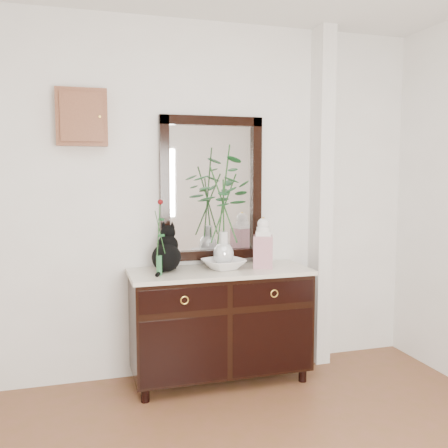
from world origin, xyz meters
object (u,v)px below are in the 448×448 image
object	(u,v)px
ginger_jar	(263,242)
sideboard	(220,319)
lotus_bowl	(224,264)
cat	(166,248)

from	to	relation	value
ginger_jar	sideboard	bearing A→B (deg)	179.30
lotus_bowl	ginger_jar	size ratio (longest dim) A/B	0.79
lotus_bowl	sideboard	bearing A→B (deg)	-149.84
sideboard	lotus_bowl	world-z (taller)	lotus_bowl
cat	ginger_jar	world-z (taller)	ginger_jar
cat	ginger_jar	distance (m)	0.73
sideboard	lotus_bowl	size ratio (longest dim) A/B	4.38
sideboard	lotus_bowl	xyz separation A→B (m)	(0.03, 0.02, 0.41)
lotus_bowl	cat	bearing A→B (deg)	172.84
cat	sideboard	bearing A→B (deg)	12.10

